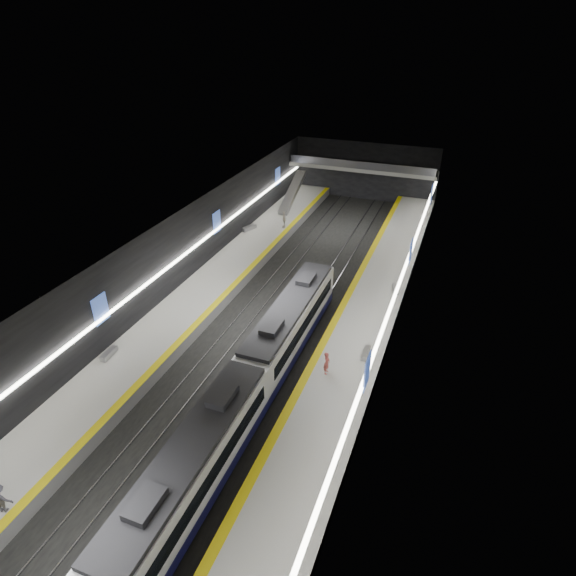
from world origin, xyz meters
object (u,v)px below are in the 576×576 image
at_px(bench_left_far, 249,228).
at_px(passenger_left_a, 284,220).
at_px(escalator, 292,192).
at_px(passenger_left_b, 0,499).
at_px(bench_left_near, 109,354).
at_px(passenger_right_a, 327,363).
at_px(train, 251,381).
at_px(bench_right_far, 395,289).
at_px(bench_right_near, 366,353).

relative_size(bench_left_far, passenger_left_a, 0.99).
height_order(escalator, passenger_left_b, escalator).
height_order(bench_left_near, passenger_left_b, passenger_left_b).
bearing_deg(bench_left_far, passenger_right_a, -30.03).
height_order(train, bench_right_far, train).
bearing_deg(train, bench_right_near, 48.27).
relative_size(train, bench_right_far, 18.82).
bearing_deg(bench_left_far, passenger_left_b, -61.08).
relative_size(bench_right_near, passenger_right_a, 0.92).
xyz_separation_m(escalator, passenger_left_a, (1.58, -7.06, -0.93)).
bearing_deg(train, escalator, 105.97).
distance_m(bench_left_far, passenger_left_a, 4.28).
distance_m(bench_left_near, passenger_right_a, 16.29).
height_order(train, passenger_left_a, train).
bearing_deg(escalator, bench_left_near, -92.86).
bearing_deg(escalator, passenger_right_a, -65.56).
distance_m(train, escalator, 36.36).
height_order(bench_right_far, passenger_left_a, passenger_left_a).
bearing_deg(bench_right_near, passenger_left_b, -128.34).
height_order(bench_left_near, bench_right_far, bench_left_near).
distance_m(train, bench_left_near, 11.78).
bearing_deg(bench_left_far, train, -41.52).
distance_m(escalator, bench_right_near, 32.37).
xyz_separation_m(bench_left_near, bench_right_near, (17.97, 6.89, -0.01)).
relative_size(escalator, bench_right_near, 4.95).
bearing_deg(escalator, bench_left_far, -102.17).
bearing_deg(passenger_left_a, train, -3.43).
bearing_deg(bench_right_far, passenger_right_a, -114.37).
relative_size(train, passenger_left_b, 16.61).
distance_m(bench_left_near, bench_right_near, 19.25).
bearing_deg(passenger_left_b, bench_right_far, -133.03).
bearing_deg(passenger_left_a, bench_left_far, -78.53).
distance_m(bench_right_far, passenger_right_a, 13.64).
bearing_deg(bench_left_far, bench_left_near, -65.98).
xyz_separation_m(bench_right_far, passenger_left_a, (-15.04, 10.50, 0.78)).
height_order(bench_left_far, passenger_left_b, passenger_left_b).
height_order(bench_right_near, passenger_left_a, passenger_left_a).
bearing_deg(train, bench_left_near, 179.49).
height_order(passenger_left_a, passenger_left_b, passenger_left_a).
bearing_deg(passenger_right_a, escalator, 21.93).
bearing_deg(passenger_left_a, bench_right_near, 14.81).
bearing_deg(passenger_left_a, passenger_left_b, -20.12).
bearing_deg(passenger_left_b, bench_left_near, -91.13).
bearing_deg(escalator, train, -74.03).
distance_m(bench_right_far, passenger_left_b, 33.33).
bearing_deg(bench_left_near, passenger_left_a, 78.66).
distance_m(bench_left_near, bench_right_far, 25.21).
height_order(escalator, bench_left_near, escalator).
distance_m(bench_left_far, bench_right_near, 26.11).
bearing_deg(passenger_right_a, bench_left_far, 34.03).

